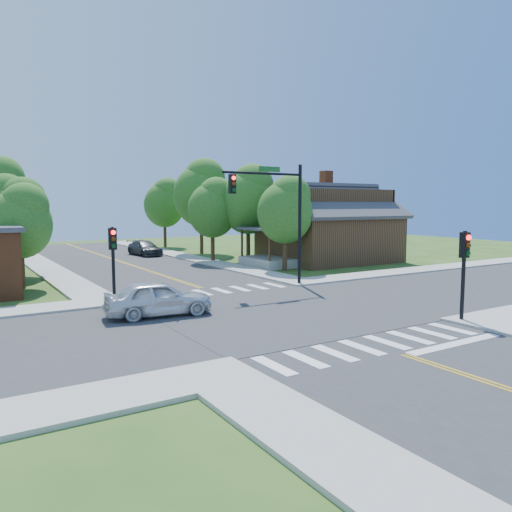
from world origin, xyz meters
TOP-DOWN VIEW (x-y plane):
  - ground at (0.00, 0.00)m, footprint 100.00×100.00m
  - road_ns at (0.00, 0.00)m, footprint 10.00×90.00m
  - road_ew at (0.00, 0.00)m, footprint 90.00×10.00m
  - intersection_patch at (0.00, 0.00)m, footprint 10.20×10.20m
  - sidewalk_ne at (15.82, 15.82)m, footprint 40.00×40.00m
  - crosswalk_north at (0.00, 6.20)m, footprint 8.85×2.00m
  - crosswalk_south at (0.00, -6.20)m, footprint 8.85×2.00m
  - centerline at (0.00, 0.00)m, footprint 0.30×90.00m
  - stop_bar at (2.50, -7.60)m, footprint 4.60×0.45m
  - signal_mast_ne at (3.91, 5.59)m, footprint 5.30×0.42m
  - signal_pole_se at (5.60, -5.62)m, footprint 0.34×0.42m
  - signal_pole_nw at (-5.60, 5.58)m, footprint 0.34×0.42m
  - house_ne at (15.11, 14.23)m, footprint 13.05×8.80m
  - tree_e_a at (8.71, 11.35)m, footprint 4.11×3.90m
  - tree_e_b at (9.39, 17.68)m, footprint 4.84×4.60m
  - tree_e_c at (9.09, 26.10)m, footprint 5.49×5.22m
  - tree_e_d at (8.81, 35.05)m, footprint 4.60×4.37m
  - tree_w_a at (-8.68, 13.11)m, footprint 3.60×3.42m
  - tree_w_b at (-8.99, 19.53)m, footprint 4.08×3.88m
  - tree_house at (6.83, 19.27)m, footprint 4.20×3.99m
  - tree_bldg at (-8.08, 18.51)m, footprint 3.94×3.74m
  - car_silver at (-4.69, 2.05)m, footprint 2.98×5.06m
  - car_dgrey at (3.50, 27.04)m, footprint 2.89×5.11m

SIDE VIEW (x-z plane):
  - ground at x=0.00m, z-range 0.00..0.00m
  - intersection_patch at x=0.00m, z-range -0.03..0.03m
  - stop_bar at x=2.50m, z-range -0.05..0.05m
  - road_ns at x=0.00m, z-range 0.00..0.04m
  - road_ew at x=0.00m, z-range 0.01..0.04m
  - crosswalk_north at x=0.00m, z-range 0.04..0.05m
  - crosswalk_south at x=0.00m, z-range 0.04..0.05m
  - centerline at x=0.00m, z-range 0.04..0.05m
  - sidewalk_ne at x=15.82m, z-range 0.00..0.14m
  - car_dgrey at x=3.50m, z-range 0.00..1.37m
  - car_silver at x=-4.69m, z-range 0.00..1.57m
  - signal_pole_se at x=5.60m, z-range 0.76..4.56m
  - signal_pole_nw at x=-5.60m, z-range 0.76..4.56m
  - house_ne at x=15.11m, z-range -0.23..6.88m
  - tree_w_a at x=-8.68m, z-range 0.94..7.06m
  - tree_bldg at x=-8.08m, z-range 1.03..7.73m
  - tree_w_b at x=-8.99m, z-range 1.07..8.01m
  - tree_e_a at x=8.71m, z-range 1.08..8.07m
  - tree_house at x=6.83m, z-range 1.10..8.24m
  - signal_mast_ne at x=3.91m, z-range 1.25..8.45m
  - tree_e_d at x=8.81m, z-range 1.21..9.04m
  - tree_e_b at x=9.39m, z-range 1.28..9.51m
  - tree_e_c at x=9.09m, z-range 1.45..10.79m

